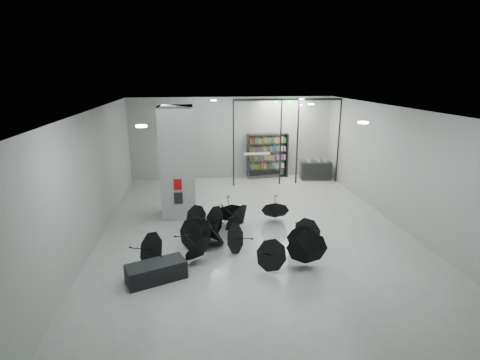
{
  "coord_description": "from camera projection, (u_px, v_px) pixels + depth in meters",
  "views": [
    {
      "loc": [
        -1.89,
        -11.19,
        5.04
      ],
      "look_at": [
        -0.3,
        1.5,
        1.4
      ],
      "focal_mm": 27.84,
      "sensor_mm": 36.0,
      "label": 1
    }
  ],
  "objects": [
    {
      "name": "shop_counter",
      "position": [
        316.0,
        171.0,
        18.43
      ],
      "size": [
        1.54,
        0.77,
        0.89
      ],
      "primitive_type": "cube",
      "rotation": [
        0.0,
        0.0,
        -0.12
      ],
      "color": "black",
      "rests_on": "ground"
    },
    {
      "name": "glass_partition",
      "position": [
        287.0,
        138.0,
        17.22
      ],
      "size": [
        5.06,
        0.08,
        4.0
      ],
      "color": "silver",
      "rests_on": "ground"
    },
    {
      "name": "bench",
      "position": [
        156.0,
        271.0,
        9.41
      ],
      "size": [
        1.6,
        1.13,
        0.47
      ],
      "primitive_type": "cube",
      "rotation": [
        0.0,
        0.0,
        0.38
      ],
      "color": "black",
      "rests_on": "ground"
    },
    {
      "name": "column",
      "position": [
        178.0,
        162.0,
        13.35
      ],
      "size": [
        1.2,
        1.2,
        4.0
      ],
      "primitive_type": "cube",
      "color": "slate",
      "rests_on": "ground"
    },
    {
      "name": "exit_sign",
      "position": [
        289.0,
        103.0,
        16.59
      ],
      "size": [
        0.3,
        0.06,
        0.15
      ],
      "primitive_type": "cube",
      "color": "#0CE533",
      "rests_on": "room"
    },
    {
      "name": "room",
      "position": [
        256.0,
        148.0,
        11.51
      ],
      "size": [
        14.0,
        14.02,
        4.01
      ],
      "color": "gray",
      "rests_on": "ground"
    },
    {
      "name": "bookshelf",
      "position": [
        267.0,
        156.0,
        18.63
      ],
      "size": [
        2.05,
        0.65,
        2.21
      ],
      "primitive_type": null,
      "rotation": [
        0.0,
        0.0,
        0.12
      ],
      "color": "black",
      "rests_on": "ground"
    },
    {
      "name": "umbrella_cluster",
      "position": [
        235.0,
        235.0,
        11.34
      ],
      "size": [
        5.69,
        4.49,
        1.33
      ],
      "color": "black",
      "rests_on": "ground"
    },
    {
      "name": "info_panel",
      "position": [
        178.0,
        198.0,
        13.07
      ],
      "size": [
        0.3,
        0.03,
        0.42
      ],
      "primitive_type": "cube",
      "color": "black",
      "rests_on": "column"
    },
    {
      "name": "fire_cabinet",
      "position": [
        178.0,
        184.0,
        12.93
      ],
      "size": [
        0.28,
        0.04,
        0.38
      ],
      "primitive_type": "cube",
      "color": "#A50A07",
      "rests_on": "column"
    }
  ]
}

